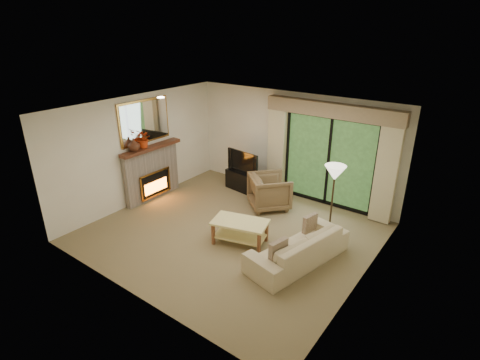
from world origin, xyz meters
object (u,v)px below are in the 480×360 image
Objects in this scene: armchair at (270,191)px; coffee_table at (240,232)px; media_console at (245,181)px; sofa at (298,247)px.

coffee_table is at bearing 144.32° from armchair.
sofa is at bearing -30.26° from media_console.
armchair reaches higher than coffee_table.
armchair is at bearing 87.02° from coffee_table.
media_console is 1.17m from armchair.
sofa is 1.90× the size of coffee_table.
media_console is 1.14× the size of armchair.
sofa is (2.66, -2.04, 0.05)m from media_console.
coffee_table is at bearing -71.23° from sofa.
media_console is 0.94× the size of coffee_table.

